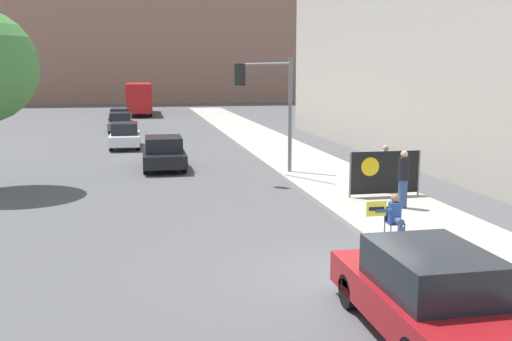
# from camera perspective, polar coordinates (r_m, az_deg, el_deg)

# --- Properties ---
(ground_plane) EXTENTS (160.00, 160.00, 0.00)m
(ground_plane) POSITION_cam_1_polar(r_m,az_deg,el_deg) (12.58, 9.08, -10.51)
(ground_plane) COLOR #4F4F51
(sidewalk_curb) EXTENTS (3.88, 90.00, 0.18)m
(sidewalk_curb) POSITION_cam_1_polar(r_m,az_deg,el_deg) (27.45, 4.87, 0.75)
(sidewalk_curb) COLOR #A8A399
(sidewalk_curb) RESTS_ON ground_plane
(building_backdrop_far) EXTENTS (52.00, 12.00, 29.23)m
(building_backdrop_far) POSITION_cam_1_polar(r_m,az_deg,el_deg) (91.93, -10.15, 15.92)
(building_backdrop_far) COLOR #936B56
(building_backdrop_far) RESTS_ON ground_plane
(seated_protester) EXTENTS (0.99, 0.77, 1.17)m
(seated_protester) POSITION_cam_1_polar(r_m,az_deg,el_deg) (14.72, 13.73, -4.43)
(seated_protester) COLOR #474C56
(seated_protester) RESTS_ON sidewalk_curb
(jogger_on_sidewalk) EXTENTS (0.34, 0.34, 1.81)m
(jogger_on_sidewalk) POSITION_cam_1_polar(r_m,az_deg,el_deg) (18.25, 14.51, -0.79)
(jogger_on_sidewalk) COLOR #334775
(jogger_on_sidewalk) RESTS_ON sidewalk_curb
(pedestrian_behind) EXTENTS (0.34, 0.34, 1.68)m
(pedestrian_behind) POSITION_cam_1_polar(r_m,az_deg,el_deg) (20.51, 12.78, 0.21)
(pedestrian_behind) COLOR black
(pedestrian_behind) RESTS_ON sidewalk_curb
(protest_banner) EXTENTS (2.55, 0.06, 1.55)m
(protest_banner) POSITION_cam_1_polar(r_m,az_deg,el_deg) (19.85, 12.73, -0.19)
(protest_banner) COLOR slate
(protest_banner) RESTS_ON sidewalk_curb
(traffic_light_pole) EXTENTS (2.66, 2.43, 4.83)m
(traffic_light_pole) POSITION_cam_1_polar(r_m,az_deg,el_deg) (23.41, 1.47, 7.55)
(traffic_light_pole) COLOR slate
(traffic_light_pole) RESTS_ON sidewalk_curb
(parked_car_curbside) EXTENTS (1.87, 4.22, 1.54)m
(parked_car_curbside) POSITION_cam_1_polar(r_m,az_deg,el_deg) (9.97, 16.74, -11.63)
(parked_car_curbside) COLOR maroon
(parked_car_curbside) RESTS_ON ground_plane
(car_on_road_nearest) EXTENTS (1.89, 4.28, 1.49)m
(car_on_road_nearest) POSITION_cam_1_polar(r_m,az_deg,el_deg) (26.46, -9.22, 1.76)
(car_on_road_nearest) COLOR black
(car_on_road_nearest) RESTS_ON ground_plane
(car_on_road_midblock) EXTENTS (1.71, 4.27, 1.51)m
(car_on_road_midblock) POSITION_cam_1_polar(r_m,az_deg,el_deg) (34.41, -12.97, 3.44)
(car_on_road_midblock) COLOR white
(car_on_road_midblock) RESTS_ON ground_plane
(car_on_road_distant) EXTENTS (1.71, 4.32, 1.48)m
(car_on_road_distant) POSITION_cam_1_polar(r_m,az_deg,el_deg) (44.05, -13.39, 4.71)
(car_on_road_distant) COLOR #565B60
(car_on_road_distant) RESTS_ON ground_plane
(car_on_road_far_lane) EXTENTS (1.82, 4.25, 1.42)m
(car_on_road_far_lane) POSITION_cam_1_polar(r_m,az_deg,el_deg) (49.88, -13.40, 5.23)
(car_on_road_far_lane) COLOR navy
(car_on_road_far_lane) RESTS_ON ground_plane
(city_bus_on_road) EXTENTS (2.53, 11.68, 3.32)m
(city_bus_on_road) POSITION_cam_1_polar(r_m,az_deg,el_deg) (63.06, -11.59, 7.25)
(city_bus_on_road) COLOR red
(city_bus_on_road) RESTS_ON ground_plane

